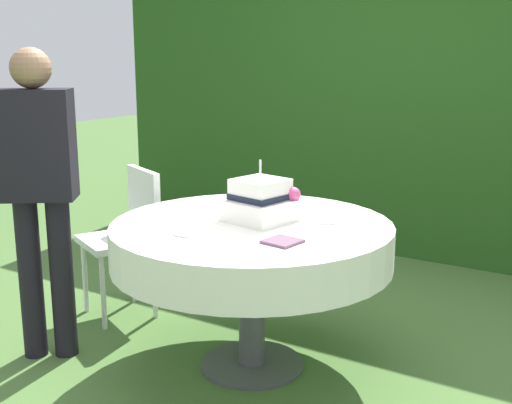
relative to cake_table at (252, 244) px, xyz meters
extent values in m
plane|color=#476B33|center=(0.00, 0.00, -0.65)|extent=(20.00, 20.00, 0.00)
cube|color=#234C19|center=(0.00, 2.47, 0.56)|extent=(5.41, 0.58, 2.42)
cylinder|color=#4C4C51|center=(0.00, 0.00, -0.64)|extent=(0.53, 0.53, 0.02)
cylinder|color=#4C4C51|center=(0.00, 0.00, -0.29)|extent=(0.13, 0.13, 0.73)
cylinder|color=brown|center=(0.00, 0.00, 0.09)|extent=(1.36, 1.36, 0.03)
cylinder|color=white|center=(0.00, 0.00, 0.01)|extent=(1.39, 1.39, 0.20)
cube|color=white|center=(0.01, 0.07, 0.16)|extent=(0.35, 0.35, 0.10)
cube|color=white|center=(0.01, 0.07, 0.27)|extent=(0.27, 0.27, 0.10)
cube|color=black|center=(0.01, 0.07, 0.23)|extent=(0.28, 0.28, 0.03)
sphere|color=#E04C8C|center=(0.14, 0.16, 0.24)|extent=(0.08, 0.08, 0.08)
cylinder|color=silver|center=(0.01, 0.07, 0.37)|extent=(0.01, 0.01, 0.10)
cylinder|color=white|center=(-0.15, -0.33, 0.11)|extent=(0.13, 0.13, 0.01)
cylinder|color=white|center=(0.30, 0.23, 0.11)|extent=(0.15, 0.15, 0.01)
cube|color=#6B4C60|center=(0.30, -0.22, 0.11)|extent=(0.16, 0.16, 0.01)
cylinder|color=white|center=(-1.26, 0.07, -0.43)|extent=(0.03, 0.03, 0.45)
cylinder|color=white|center=(-0.97, -0.07, -0.43)|extent=(0.03, 0.03, 0.45)
cylinder|color=white|center=(-1.13, 0.36, -0.43)|extent=(0.03, 0.03, 0.45)
cylinder|color=white|center=(-0.84, 0.22, -0.43)|extent=(0.03, 0.03, 0.45)
cube|color=white|center=(-1.05, 0.14, -0.18)|extent=(0.53, 0.53, 0.04)
cube|color=white|center=(-0.97, 0.31, 0.04)|extent=(0.38, 0.21, 0.40)
cylinder|color=black|center=(-1.04, -0.50, -0.23)|extent=(0.12, 0.12, 0.85)
cylinder|color=black|center=(-0.91, -0.41, -0.23)|extent=(0.12, 0.12, 0.85)
cube|color=black|center=(-0.98, -0.46, 0.47)|extent=(0.41, 0.37, 0.55)
sphere|color=#8C664C|center=(-0.98, -0.46, 0.85)|extent=(0.20, 0.20, 0.20)
camera|label=1|loc=(1.67, -2.62, 0.92)|focal=46.00mm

